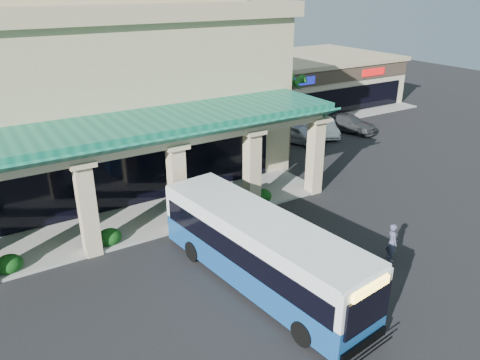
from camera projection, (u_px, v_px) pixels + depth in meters
ground at (285, 259)px, 21.85m from camera, size 110.00×110.00×0.00m
main_building at (24, 94)px, 28.28m from camera, size 30.80×14.80×11.35m
arcade at (66, 189)px, 22.18m from camera, size 30.00×6.20×5.70m
strip_mall at (286, 82)px, 48.42m from camera, size 22.50×12.50×4.90m
palm_0 at (290, 114)px, 33.30m from camera, size 2.40×2.40×6.60m
palm_1 at (276, 108)px, 36.29m from camera, size 2.40×2.40×5.80m
broadleaf_tree at (222, 105)px, 39.43m from camera, size 2.60×2.60×4.81m
transit_bus at (260, 252)px, 19.41m from camera, size 3.96×11.56×3.16m
pedestrian at (392, 242)px, 21.42m from camera, size 0.67×0.79×1.85m
car_silver at (298, 133)px, 37.43m from camera, size 3.43×4.81×1.52m
car_white at (324, 127)px, 39.28m from camera, size 3.06×4.50×1.40m
car_red at (349, 123)px, 40.35m from camera, size 3.50×5.31×1.43m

